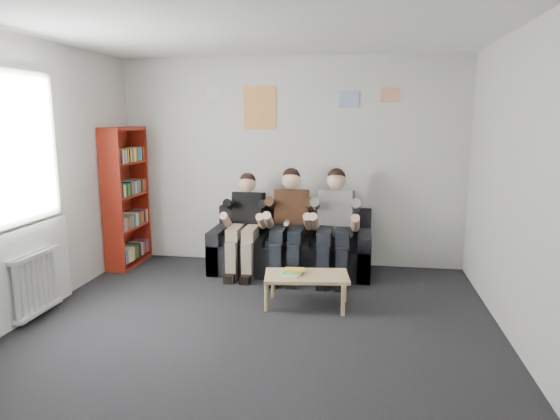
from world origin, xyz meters
name	(u,v)px	position (x,y,z in m)	size (l,w,h in m)	color
room_shell	(247,189)	(0.00, 0.00, 1.35)	(5.00, 5.00, 5.00)	black
sofa	(291,249)	(0.07, 2.12, 0.28)	(1.99, 0.81, 0.77)	black
bookshelf	(127,197)	(-2.09, 2.04, 0.90)	(0.27, 0.81, 1.81)	maroon
coffee_table	(307,278)	(0.40, 0.91, 0.30)	(0.85, 0.47, 0.34)	tan
game_cases	(292,272)	(0.25, 0.90, 0.36)	(0.24, 0.21, 0.05)	white
person_left	(245,225)	(-0.48, 1.93, 0.62)	(0.39, 0.83, 1.25)	black
person_middle	(289,224)	(0.07, 1.93, 0.64)	(0.42, 0.91, 1.32)	#4E2B1A
person_right	(335,226)	(0.63, 1.93, 0.64)	(0.43, 0.91, 1.32)	white
radiator	(36,283)	(-2.15, 0.20, 0.35)	(0.10, 0.64, 0.60)	white
window	(23,214)	(-2.22, 0.20, 1.03)	(0.05, 1.30, 2.36)	white
poster_large	(260,108)	(-0.40, 2.49, 2.05)	(0.42, 0.01, 0.55)	#E4DD50
poster_blue	(349,100)	(0.75, 2.49, 2.15)	(0.25, 0.01, 0.20)	#3872BF
poster_pink	(390,95)	(1.25, 2.49, 2.20)	(0.22, 0.01, 0.18)	#CF408B
poster_sign	(215,92)	(-1.00, 2.49, 2.25)	(0.20, 0.01, 0.14)	white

